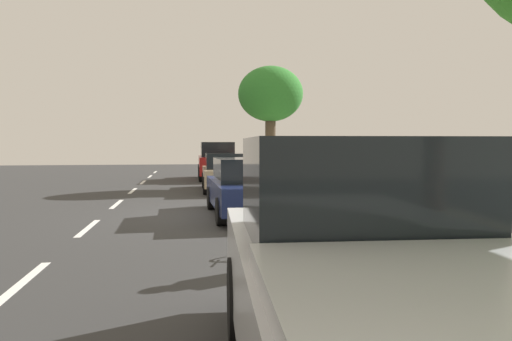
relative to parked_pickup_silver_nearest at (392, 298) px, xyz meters
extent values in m
plane|color=#313131|center=(-0.71, 9.60, -0.90)|extent=(62.36, 62.36, 0.00)
cube|color=#A7A28B|center=(3.11, 9.60, -0.83)|extent=(3.85, 38.98, 0.13)
cube|color=gray|center=(1.11, 9.60, -0.83)|extent=(0.16, 38.98, 0.13)
cube|color=white|center=(-3.58, 3.81, -0.90)|extent=(0.14, 2.20, 0.01)
cube|color=white|center=(-3.58, 8.01, -0.90)|extent=(0.14, 2.20, 0.01)
cube|color=white|center=(-3.58, 12.21, -0.90)|extent=(0.14, 2.20, 0.01)
cube|color=white|center=(-3.58, 16.41, -0.90)|extent=(0.14, 2.20, 0.01)
cube|color=white|center=(-3.58, 20.61, -0.90)|extent=(0.14, 2.20, 0.01)
cube|color=white|center=(-3.58, 24.81, -0.90)|extent=(0.14, 2.20, 0.01)
cube|color=white|center=(-3.58, 29.01, -0.90)|extent=(0.14, 2.20, 0.01)
cube|color=white|center=(-0.36, 9.60, -0.90)|extent=(0.12, 38.98, 0.01)
cube|color=#B7BABF|center=(0.00, -0.11, -0.15)|extent=(2.20, 5.38, 0.80)
cube|color=black|center=(0.04, 0.82, 0.65)|extent=(1.79, 1.58, 0.80)
cylinder|color=black|center=(0.97, 1.50, -0.50)|extent=(0.26, 0.81, 0.80)
cylinder|color=black|center=(-0.83, 1.58, -0.50)|extent=(0.26, 0.81, 0.80)
cube|color=navy|center=(0.18, 9.34, -0.30)|extent=(1.92, 4.46, 0.64)
cube|color=black|center=(0.18, 9.34, 0.32)|extent=(1.62, 2.15, 0.60)
cylinder|color=black|center=(0.94, 10.73, -0.57)|extent=(0.24, 0.67, 0.66)
cylinder|color=black|center=(-0.68, 10.67, -0.57)|extent=(0.24, 0.67, 0.66)
cylinder|color=black|center=(1.04, 8.00, -0.57)|extent=(0.24, 0.67, 0.66)
cylinder|color=black|center=(-0.58, 7.95, -0.57)|extent=(0.24, 0.67, 0.66)
cube|color=tan|center=(0.14, 15.98, -0.30)|extent=(1.82, 4.42, 0.64)
cube|color=black|center=(0.14, 15.98, 0.32)|extent=(1.58, 2.12, 0.60)
cylinder|color=black|center=(0.97, 17.33, -0.57)|extent=(0.23, 0.66, 0.66)
cylinder|color=black|center=(-0.65, 17.35, -0.57)|extent=(0.23, 0.66, 0.66)
cylinder|color=black|center=(0.93, 14.60, -0.57)|extent=(0.23, 0.66, 0.66)
cylinder|color=black|center=(-0.69, 14.63, -0.57)|extent=(0.23, 0.66, 0.66)
cube|color=maroon|center=(0.16, 22.07, -0.12)|extent=(1.95, 4.72, 0.90)
cube|color=black|center=(0.16, 22.07, 0.71)|extent=(1.70, 3.12, 0.76)
cylinder|color=black|center=(1.05, 23.52, -0.52)|extent=(0.23, 0.76, 0.76)
cylinder|color=black|center=(-0.70, 23.53, -0.52)|extent=(0.23, 0.76, 0.76)
cylinder|color=black|center=(1.02, 20.60, -0.52)|extent=(0.23, 0.76, 0.76)
cylinder|color=black|center=(-0.73, 20.62, -0.52)|extent=(0.23, 0.76, 0.76)
torus|color=black|center=(0.14, 5.02, -0.56)|extent=(0.67, 0.26, 0.69)
torus|color=black|center=(1.13, 4.69, -0.56)|extent=(0.67, 0.26, 0.69)
cylinder|color=#1926A5|center=(0.51, 4.90, -0.47)|extent=(0.62, 0.24, 0.51)
cylinder|color=#1926A5|center=(0.86, 4.78, -0.48)|extent=(0.14, 0.08, 0.47)
cylinder|color=#1926A5|center=(0.56, 4.88, -0.24)|extent=(0.70, 0.27, 0.05)
cylinder|color=#1926A5|center=(0.97, 4.74, -0.63)|extent=(0.35, 0.15, 0.19)
cylinder|color=#1926A5|center=(1.02, 4.73, -0.40)|extent=(0.26, 0.12, 0.33)
cylinder|color=#1926A5|center=(0.18, 5.01, -0.39)|extent=(0.12, 0.07, 0.34)
cube|color=black|center=(0.91, 4.76, -0.20)|extent=(0.26, 0.17, 0.05)
cylinder|color=black|center=(0.22, 5.00, -0.17)|extent=(0.17, 0.44, 0.03)
cylinder|color=#C6B284|center=(0.89, 4.49, -0.46)|extent=(0.15, 0.15, 0.88)
cylinder|color=#C6B284|center=(0.78, 4.32, -0.46)|extent=(0.15, 0.15, 0.88)
cube|color=white|center=(0.84, 4.40, 0.29)|extent=(0.40, 0.44, 0.62)
cylinder|color=white|center=(0.98, 4.62, 0.26)|extent=(0.10, 0.10, 0.59)
cylinder|color=white|center=(0.70, 4.19, 0.26)|extent=(0.10, 0.10, 0.59)
sphere|color=gray|center=(0.84, 4.40, 0.72)|extent=(0.25, 0.25, 0.25)
sphere|color=navy|center=(0.84, 4.40, 0.77)|extent=(0.28, 0.28, 0.28)
cube|color=black|center=(1.01, 4.30, 0.31)|extent=(0.31, 0.35, 0.44)
cylinder|color=#4E3E2E|center=(2.34, 17.90, 0.84)|extent=(0.47, 0.47, 3.21)
ellipsoid|color=#307F2D|center=(2.34, 17.90, 3.24)|extent=(2.92, 2.92, 2.47)
cylinder|color=black|center=(3.58, 22.48, -0.34)|extent=(0.15, 0.15, 0.85)
cylinder|color=black|center=(3.40, 22.41, -0.34)|extent=(0.15, 0.15, 0.85)
cube|color=#591E1E|center=(3.49, 22.45, 0.38)|extent=(0.44, 0.35, 0.60)
cylinder|color=#591E1E|center=(3.73, 22.54, 0.35)|extent=(0.10, 0.10, 0.57)
cylinder|color=#591E1E|center=(3.24, 22.36, 0.35)|extent=(0.10, 0.10, 0.57)
sphere|color=tan|center=(3.49, 22.45, 0.80)|extent=(0.24, 0.24, 0.24)
cylinder|color=red|center=(1.54, 11.74, -0.42)|extent=(0.22, 0.22, 0.70)
sphere|color=red|center=(1.54, 11.74, -0.03)|extent=(0.20, 0.20, 0.20)
camera|label=1|loc=(-1.30, -2.81, 1.00)|focal=32.61mm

